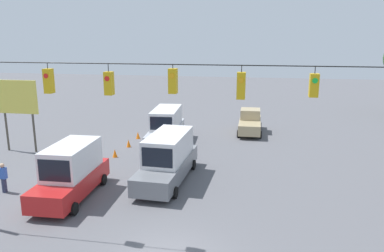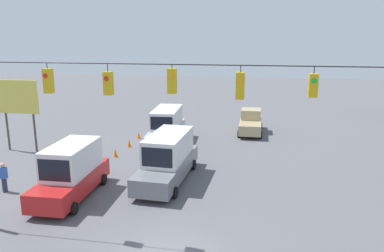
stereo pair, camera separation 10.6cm
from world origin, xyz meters
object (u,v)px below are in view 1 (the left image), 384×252
(overhead_signal_span, at_px, (172,119))
(traffic_cone_farthest, at_px, (138,135))
(traffic_cone_fourth, at_px, (115,153))
(box_truck_red_parked_shoulder, at_px, (71,171))
(pickup_truck_tan_oncoming_deep, at_px, (250,122))
(traffic_cone_third, at_px, (101,167))
(roadside_billboard, at_px, (17,102))
(box_truck_grey_withflow_mid, at_px, (168,158))
(traffic_cone_nearest, at_px, (61,199))
(pedestrian, at_px, (3,178))
(box_truck_silver_withflow_far, at_px, (166,126))
(traffic_cone_fifth, at_px, (129,143))
(traffic_cone_second, at_px, (82,181))

(overhead_signal_span, xyz_separation_m, traffic_cone_farthest, (6.79, -15.71, -5.10))
(traffic_cone_fourth, bearing_deg, box_truck_red_parked_shoulder, 92.63)
(pickup_truck_tan_oncoming_deep, relative_size, traffic_cone_third, 8.64)
(traffic_cone_farthest, distance_m, roadside_billboard, 9.86)
(box_truck_grey_withflow_mid, height_order, traffic_cone_nearest, box_truck_grey_withflow_mid)
(pedestrian, bearing_deg, traffic_cone_nearest, 167.00)
(box_truck_grey_withflow_mid, xyz_separation_m, pedestrian, (8.71, 3.51, -0.56))
(box_truck_grey_withflow_mid, bearing_deg, pickup_truck_tan_oncoming_deep, -109.88)
(overhead_signal_span, distance_m, traffic_cone_fourth, 13.51)
(box_truck_red_parked_shoulder, relative_size, traffic_cone_fourth, 10.06)
(overhead_signal_span, xyz_separation_m, box_truck_silver_withflow_far, (4.12, -15.14, -4.01))
(traffic_cone_third, bearing_deg, traffic_cone_fifth, -88.88)
(traffic_cone_nearest, bearing_deg, traffic_cone_fifth, -89.40)
(traffic_cone_third, bearing_deg, traffic_cone_nearest, 90.03)
(overhead_signal_span, bearing_deg, traffic_cone_second, -36.59)
(box_truck_grey_withflow_mid, distance_m, traffic_cone_fifth, 8.03)
(traffic_cone_farthest, bearing_deg, box_truck_red_parked_shoulder, 91.30)
(box_truck_silver_withflow_far, height_order, traffic_cone_nearest, box_truck_silver_withflow_far)
(box_truck_grey_withflow_mid, bearing_deg, roadside_billboard, -16.95)
(box_truck_red_parked_shoulder, distance_m, traffic_cone_nearest, 1.59)
(traffic_cone_second, height_order, traffic_cone_farthest, same)
(traffic_cone_nearest, bearing_deg, pickup_truck_tan_oncoming_deep, -118.50)
(box_truck_grey_withflow_mid, xyz_separation_m, roadside_billboard, (12.57, -3.83, 2.44))
(pickup_truck_tan_oncoming_deep, height_order, box_truck_grey_withflow_mid, box_truck_grey_withflow_mid)
(overhead_signal_span, height_order, traffic_cone_second, overhead_signal_span)
(overhead_signal_span, xyz_separation_m, pedestrian, (10.61, -3.30, -4.54))
(traffic_cone_nearest, bearing_deg, traffic_cone_second, -88.33)
(box_truck_red_parked_shoulder, bearing_deg, box_truck_grey_withflow_mid, -144.23)
(box_truck_grey_withflow_mid, bearing_deg, traffic_cone_third, -8.57)
(box_truck_grey_withflow_mid, distance_m, pedestrian, 9.40)
(traffic_cone_second, bearing_deg, box_truck_red_parked_shoulder, 96.90)
(box_truck_red_parked_shoulder, distance_m, traffic_cone_third, 4.19)
(box_truck_silver_withflow_far, height_order, traffic_cone_farthest, box_truck_silver_withflow_far)
(pickup_truck_tan_oncoming_deep, xyz_separation_m, traffic_cone_second, (9.39, 14.58, -0.67))
(traffic_cone_nearest, bearing_deg, pedestrian, -13.00)
(box_truck_grey_withflow_mid, height_order, roadside_billboard, roadside_billboard)
(traffic_cone_fifth, distance_m, traffic_cone_farthest, 2.57)
(traffic_cone_nearest, relative_size, roadside_billboard, 0.11)
(pickup_truck_tan_oncoming_deep, distance_m, box_truck_silver_withflow_far, 8.13)
(traffic_cone_nearest, distance_m, traffic_cone_third, 5.14)
(traffic_cone_fourth, distance_m, pedestrian, 8.12)
(traffic_cone_second, distance_m, traffic_cone_farthest, 10.74)
(box_truck_red_parked_shoulder, height_order, box_truck_grey_withflow_mid, box_truck_red_parked_shoulder)
(box_truck_silver_withflow_far, bearing_deg, traffic_cone_nearest, 78.93)
(traffic_cone_farthest, relative_size, pedestrian, 0.35)
(traffic_cone_fourth, xyz_separation_m, pedestrian, (3.77, 7.17, 0.56))
(traffic_cone_farthest, bearing_deg, box_truck_silver_withflow_far, 168.04)
(box_truck_silver_withflow_far, bearing_deg, traffic_cone_farthest, -11.96)
(box_truck_red_parked_shoulder, bearing_deg, traffic_cone_fifth, -88.72)
(pickup_truck_tan_oncoming_deep, bearing_deg, traffic_cone_nearest, 61.50)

